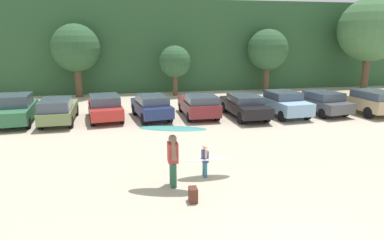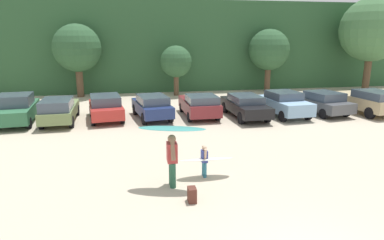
{
  "view_description": "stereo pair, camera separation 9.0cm",
  "coord_description": "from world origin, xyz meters",
  "px_view_note": "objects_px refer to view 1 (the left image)",
  "views": [
    {
      "loc": [
        -3.66,
        -5.26,
        4.8
      ],
      "look_at": [
        -1.04,
        8.63,
        1.28
      ],
      "focal_mm": 31.28,
      "sensor_mm": 36.0,
      "label": 1
    },
    {
      "loc": [
        -3.57,
        -5.28,
        4.8
      ],
      "look_at": [
        -1.04,
        8.63,
        1.28
      ],
      "focal_mm": 31.28,
      "sensor_mm": 36.0,
      "label": 2
    }
  ],
  "objects_px": {
    "parked_car_dark_gray": "(319,102)",
    "surfboard_teal": "(173,129)",
    "backpack_dropped": "(193,195)",
    "parked_car_black": "(244,105)",
    "surfboard_white": "(207,159)",
    "parked_car_sky_blue": "(283,103)",
    "parked_car_tan": "(365,100)",
    "person_adult": "(173,157)",
    "person_child": "(205,159)",
    "parked_car_navy": "(151,106)",
    "parked_car_forest_green": "(15,109)",
    "parked_car_olive_green": "(58,110)",
    "parked_car_red": "(105,107)",
    "parked_car_maroon": "(199,105)"
  },
  "relations": [
    {
      "from": "parked_car_red",
      "to": "surfboard_white",
      "type": "distance_m",
      "value": 10.18
    },
    {
      "from": "parked_car_maroon",
      "to": "parked_car_forest_green",
      "type": "bearing_deg",
      "value": 86.97
    },
    {
      "from": "parked_car_tan",
      "to": "surfboard_teal",
      "type": "height_order",
      "value": "surfboard_teal"
    },
    {
      "from": "parked_car_forest_green",
      "to": "surfboard_white",
      "type": "bearing_deg",
      "value": -141.89
    },
    {
      "from": "person_child",
      "to": "backpack_dropped",
      "type": "relative_size",
      "value": 2.52
    },
    {
      "from": "parked_car_black",
      "to": "surfboard_white",
      "type": "xyz_separation_m",
      "value": [
        -4.31,
        -8.37,
        -0.1
      ]
    },
    {
      "from": "parked_car_forest_green",
      "to": "parked_car_olive_green",
      "type": "height_order",
      "value": "parked_car_forest_green"
    },
    {
      "from": "parked_car_tan",
      "to": "surfboard_teal",
      "type": "xyz_separation_m",
      "value": [
        -13.57,
        -8.56,
        1.13
      ]
    },
    {
      "from": "parked_car_black",
      "to": "surfboard_teal",
      "type": "xyz_separation_m",
      "value": [
        -5.57,
        -8.91,
        1.22
      ]
    },
    {
      "from": "parked_car_olive_green",
      "to": "parked_car_maroon",
      "type": "bearing_deg",
      "value": -92.2
    },
    {
      "from": "parked_car_tan",
      "to": "surfboard_white",
      "type": "distance_m",
      "value": 14.69
    },
    {
      "from": "parked_car_black",
      "to": "parked_car_sky_blue",
      "type": "distance_m",
      "value": 2.52
    },
    {
      "from": "person_adult",
      "to": "parked_car_navy",
      "type": "bearing_deg",
      "value": -89.39
    },
    {
      "from": "surfboard_white",
      "to": "parked_car_red",
      "type": "bearing_deg",
      "value": -66.37
    },
    {
      "from": "parked_car_navy",
      "to": "parked_car_black",
      "type": "relative_size",
      "value": 0.91
    },
    {
      "from": "parked_car_navy",
      "to": "parked_car_black",
      "type": "xyz_separation_m",
      "value": [
        5.62,
        -0.66,
        -0.03
      ]
    },
    {
      "from": "parked_car_tan",
      "to": "backpack_dropped",
      "type": "relative_size",
      "value": 10.4
    },
    {
      "from": "person_adult",
      "to": "surfboard_teal",
      "type": "bearing_deg",
      "value": 102.28
    },
    {
      "from": "parked_car_forest_green",
      "to": "person_adult",
      "type": "distance_m",
      "value": 12.53
    },
    {
      "from": "parked_car_forest_green",
      "to": "surfboard_teal",
      "type": "height_order",
      "value": "surfboard_teal"
    },
    {
      "from": "parked_car_olive_green",
      "to": "person_adult",
      "type": "relative_size",
      "value": 2.64
    },
    {
      "from": "surfboard_teal",
      "to": "parked_car_navy",
      "type": "bearing_deg",
      "value": -73.4
    },
    {
      "from": "parked_car_olive_green",
      "to": "parked_car_dark_gray",
      "type": "distance_m",
      "value": 16.05
    },
    {
      "from": "parked_car_dark_gray",
      "to": "backpack_dropped",
      "type": "height_order",
      "value": "parked_car_dark_gray"
    },
    {
      "from": "parked_car_red",
      "to": "surfboard_teal",
      "type": "bearing_deg",
      "value": -172.23
    },
    {
      "from": "parked_car_sky_blue",
      "to": "surfboard_teal",
      "type": "distance_m",
      "value": 12.04
    },
    {
      "from": "parked_car_black",
      "to": "parked_car_navy",
      "type": "bearing_deg",
      "value": 81.68
    },
    {
      "from": "parked_car_olive_green",
      "to": "surfboard_white",
      "type": "distance_m",
      "value": 11.14
    },
    {
      "from": "parked_car_dark_gray",
      "to": "parked_car_red",
      "type": "bearing_deg",
      "value": 76.93
    },
    {
      "from": "parked_car_tan",
      "to": "person_child",
      "type": "bearing_deg",
      "value": 116.62
    },
    {
      "from": "parked_car_olive_green",
      "to": "parked_car_maroon",
      "type": "distance_m",
      "value": 8.18
    },
    {
      "from": "parked_car_dark_gray",
      "to": "parked_car_sky_blue",
      "type": "bearing_deg",
      "value": 86.6
    },
    {
      "from": "parked_car_black",
      "to": "person_child",
      "type": "bearing_deg",
      "value": 150.63
    },
    {
      "from": "parked_car_red",
      "to": "parked_car_tan",
      "type": "relative_size",
      "value": 0.89
    },
    {
      "from": "parked_car_dark_gray",
      "to": "surfboard_teal",
      "type": "height_order",
      "value": "surfboard_teal"
    },
    {
      "from": "parked_car_red",
      "to": "parked_car_navy",
      "type": "distance_m",
      "value": 2.74
    },
    {
      "from": "parked_car_maroon",
      "to": "parked_car_black",
      "type": "bearing_deg",
      "value": -105.02
    },
    {
      "from": "parked_car_black",
      "to": "parked_car_tan",
      "type": "bearing_deg",
      "value": -94.21
    },
    {
      "from": "parked_car_red",
      "to": "parked_car_maroon",
      "type": "bearing_deg",
      "value": -101.03
    },
    {
      "from": "parked_car_maroon",
      "to": "parked_car_sky_blue",
      "type": "xyz_separation_m",
      "value": [
        5.23,
        -0.73,
        0.05
      ]
    },
    {
      "from": "parked_car_navy",
      "to": "person_child",
      "type": "distance_m",
      "value": 9.07
    },
    {
      "from": "parked_car_black",
      "to": "backpack_dropped",
      "type": "xyz_separation_m",
      "value": [
        -5.14,
        -10.1,
        -0.53
      ]
    },
    {
      "from": "person_child",
      "to": "surfboard_teal",
      "type": "distance_m",
      "value": 1.88
    },
    {
      "from": "parked_car_red",
      "to": "person_adult",
      "type": "relative_size",
      "value": 2.35
    },
    {
      "from": "surfboard_teal",
      "to": "parked_car_black",
      "type": "bearing_deg",
      "value": -105.7
    },
    {
      "from": "parked_car_tan",
      "to": "backpack_dropped",
      "type": "distance_m",
      "value": 16.37
    },
    {
      "from": "parked_car_forest_green",
      "to": "parked_car_tan",
      "type": "xyz_separation_m",
      "value": [
        21.31,
        -1.34,
        0.02
      ]
    },
    {
      "from": "parked_car_tan",
      "to": "person_child",
      "type": "height_order",
      "value": "parked_car_tan"
    },
    {
      "from": "person_adult",
      "to": "parked_car_black",
      "type": "bearing_deg",
      "value": -121.77
    },
    {
      "from": "parked_car_red",
      "to": "surfboard_teal",
      "type": "distance_m",
      "value": 10.33
    }
  ]
}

